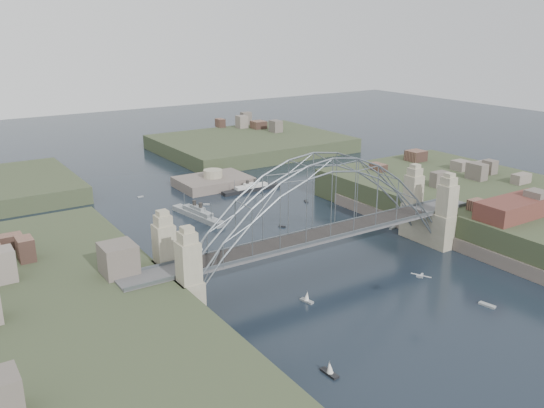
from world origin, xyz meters
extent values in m
plane|color=black|center=(0.00, 0.00, 0.00)|extent=(500.00, 500.00, 0.00)
cube|color=#505052|center=(0.00, 0.00, 8.00)|extent=(84.00, 6.00, 0.70)
cube|color=#575F65|center=(0.00, -3.00, 8.55)|extent=(84.00, 0.25, 0.50)
cube|color=#575F65|center=(0.00, 3.00, 8.55)|extent=(84.00, 0.25, 0.50)
cube|color=black|center=(0.00, 0.00, 8.55)|extent=(55.20, 5.20, 0.35)
cube|color=gray|center=(-31.50, -5.00, 8.85)|extent=(3.40, 3.40, 17.70)
cube|color=gray|center=(-31.50, 5.00, 8.85)|extent=(3.40, 3.40, 17.70)
cube|color=gray|center=(31.50, -5.00, 8.85)|extent=(3.40, 3.40, 17.70)
cube|color=gray|center=(31.50, 5.00, 8.85)|extent=(3.40, 3.40, 17.70)
cube|color=gray|center=(-31.50, 0.00, 4.00)|extent=(4.08, 13.80, 8.00)
cube|color=gray|center=(31.50, 0.00, 4.00)|extent=(4.08, 13.80, 8.00)
cube|color=#303A22|center=(-58.00, 0.00, 2.00)|extent=(50.00, 90.00, 12.00)
cube|color=#5C514A|center=(-35.50, 0.00, 1.00)|extent=(6.00, 70.00, 4.00)
cube|color=#303A22|center=(58.00, 0.00, 2.00)|extent=(50.00, 90.00, 12.00)
cube|color=#5C514A|center=(35.50, 0.00, 1.00)|extent=(6.00, 70.00, 4.00)
cube|color=#303A22|center=(50.00, 110.00, 0.75)|extent=(70.00, 55.00, 9.50)
cube|color=#5C514A|center=(12.00, 70.00, -0.50)|extent=(22.00, 16.00, 7.00)
cylinder|color=gray|center=(12.00, 70.00, 4.20)|extent=(6.00, 6.00, 2.40)
cube|color=#592D26|center=(44.00, -14.00, 10.00)|extent=(20.00, 8.00, 4.00)
cube|color=gray|center=(-5.76, 44.89, 0.45)|extent=(5.81, 20.59, 1.81)
cube|color=gray|center=(-5.76, 44.89, 1.81)|extent=(3.73, 11.41, 1.36)
cube|color=gray|center=(-5.76, 44.89, 2.83)|extent=(2.26, 5.27, 0.91)
cylinder|color=black|center=(-5.54, 43.48, 3.63)|extent=(0.98, 0.98, 1.81)
cylinder|color=black|center=(-5.97, 46.30, 3.63)|extent=(0.98, 0.98, 1.81)
cylinder|color=#575F65|center=(-4.82, 38.84, 3.40)|extent=(0.18, 0.18, 4.54)
cylinder|color=#575F65|center=(-6.69, 50.94, 3.40)|extent=(0.18, 0.18, 4.54)
cube|color=gray|center=(-27.42, 92.62, 0.38)|extent=(6.47, 15.29, 1.53)
cube|color=gray|center=(-27.42, 92.62, 1.53)|extent=(3.96, 8.53, 1.15)
cube|color=gray|center=(-27.42, 92.62, 2.40)|extent=(2.22, 4.01, 0.77)
cylinder|color=black|center=(-27.74, 91.59, 3.07)|extent=(0.76, 0.76, 1.53)
cylinder|color=black|center=(-27.11, 93.64, 3.07)|extent=(0.76, 0.76, 1.53)
cylinder|color=#575F65|center=(-28.76, 88.21, 2.88)|extent=(0.15, 0.15, 3.84)
cylinder|color=#575F65|center=(-26.09, 97.02, 2.88)|extent=(0.15, 0.15, 3.84)
cube|color=black|center=(19.38, 59.06, 0.36)|extent=(19.66, 2.78, 1.43)
cube|color=silver|center=(19.38, 59.06, 1.43)|extent=(10.82, 2.07, 1.07)
cube|color=silver|center=(19.38, 59.06, 2.23)|extent=(4.92, 1.50, 0.71)
cylinder|color=black|center=(18.00, 59.06, 2.86)|extent=(0.96, 0.96, 1.43)
cylinder|color=black|center=(20.75, 59.07, 2.86)|extent=(0.96, 0.96, 1.43)
cylinder|color=#575F65|center=(13.48, 59.03, 2.68)|extent=(0.14, 0.14, 3.57)
cylinder|color=#575F65|center=(25.27, 59.10, 2.68)|extent=(0.14, 0.14, 3.57)
cube|color=silver|center=(5.27, -22.02, 6.36)|extent=(1.80, 1.08, 0.32)
cube|color=silver|center=(5.27, -22.02, 6.41)|extent=(1.83, 3.44, 0.07)
cube|color=silver|center=(4.44, -22.41, 6.53)|extent=(0.65, 1.11, 0.40)
cube|color=silver|center=(-16.06, 23.90, 0.15)|extent=(2.56, 1.85, 0.45)
cube|color=silver|center=(8.88, 26.89, 0.15)|extent=(1.54, 1.71, 0.45)
cube|color=silver|center=(-10.12, -9.07, 0.15)|extent=(1.45, 2.83, 0.45)
cylinder|color=#575F65|center=(-10.12, -9.07, 1.20)|extent=(0.08, 0.08, 2.20)
cone|color=silver|center=(-10.12, -9.07, 1.20)|extent=(1.24, 1.43, 1.92)
cube|color=silver|center=(26.66, 40.66, 0.15)|extent=(1.75, 2.50, 0.45)
cube|color=silver|center=(-31.48, 57.15, 0.15)|extent=(1.05, 3.14, 0.45)
cube|color=silver|center=(1.31, 53.86, 0.15)|extent=(1.77, 1.50, 0.45)
cube|color=silver|center=(16.27, -28.34, 0.15)|extent=(1.54, 3.11, 0.45)
cube|color=silver|center=(-11.62, 71.22, 0.15)|extent=(1.72, 0.60, 0.45)
cube|color=silver|center=(31.53, 10.83, 0.15)|extent=(2.50, 1.43, 0.45)
cube|color=silver|center=(-20.94, -29.14, 0.15)|extent=(1.22, 3.23, 0.45)
cylinder|color=#575F65|center=(-20.94, -29.14, 1.20)|extent=(0.08, 0.08, 2.20)
cone|color=silver|center=(-20.94, -29.14, 1.20)|extent=(1.06, 1.29, 1.92)
camera|label=1|loc=(-67.17, -84.24, 48.67)|focal=37.49mm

